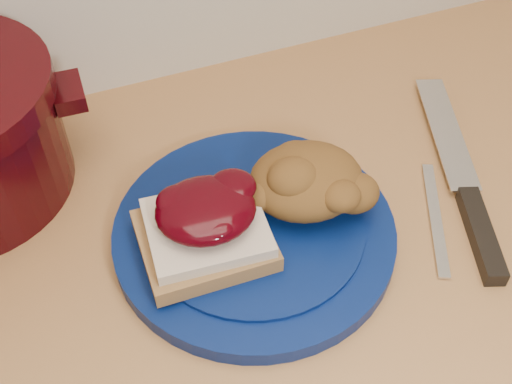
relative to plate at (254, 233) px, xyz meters
name	(u,v)px	position (x,y,z in m)	size (l,w,h in m)	color
plate	(254,233)	(0.00, 0.00, 0.00)	(0.30, 0.30, 0.02)	#051750
sandwich	(205,226)	(-0.05, -0.01, 0.04)	(0.13, 0.12, 0.06)	olive
stuffing_mound	(306,181)	(0.06, 0.01, 0.05)	(0.12, 0.11, 0.06)	brown
chef_knife	(470,203)	(0.24, -0.05, 0.00)	(0.14, 0.31, 0.02)	black
butter_knife	(435,217)	(0.20, -0.05, -0.01)	(0.16, 0.01, 0.00)	silver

